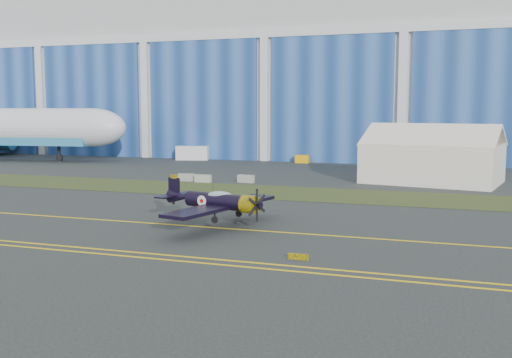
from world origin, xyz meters
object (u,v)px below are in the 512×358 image
(warbird, at_px, (216,201))
(tug, at_px, (302,159))
(tent, at_px, (433,153))
(shipping_container, at_px, (193,153))

(warbird, height_order, tug, warbird)
(tent, height_order, tug, tent)
(tent, distance_m, tug, 28.70)
(warbird, distance_m, shipping_container, 58.01)
(shipping_container, distance_m, tug, 18.93)
(tent, relative_size, tug, 7.86)
(warbird, height_order, tent, tent)
(tent, bearing_deg, tug, 147.17)
(warbird, distance_m, tug, 52.86)
(shipping_container, height_order, tug, shipping_container)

